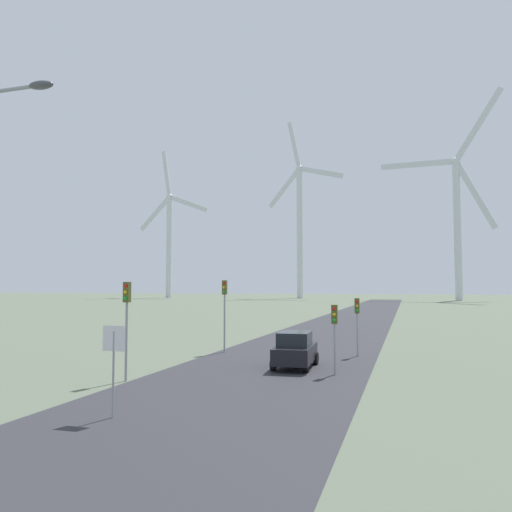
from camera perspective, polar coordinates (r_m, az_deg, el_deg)
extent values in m
cube|color=#2D2D33|center=(52.24, 9.52, -8.04)|extent=(10.00, 240.00, 0.01)
ellipsoid|color=#4C4C51|center=(14.29, -23.36, 17.49)|extent=(0.70, 0.32, 0.20)
cylinder|color=#93999E|center=(16.85, -15.99, -12.86)|extent=(0.07, 0.07, 2.71)
cube|color=white|center=(16.69, -15.95, -9.04)|extent=(0.81, 0.01, 0.81)
cube|color=red|center=(16.71, -15.93, -9.04)|extent=(0.76, 0.02, 0.76)
cylinder|color=#93999E|center=(22.90, -14.59, -8.33)|extent=(0.11, 0.11, 4.34)
cube|color=#4C511E|center=(22.82, -14.53, -4.02)|extent=(0.28, 0.24, 0.90)
sphere|color=red|center=(22.71, -14.69, -3.33)|extent=(0.16, 0.16, 0.16)
sphere|color=gold|center=(22.71, -14.70, -4.02)|extent=(0.16, 0.16, 0.16)
sphere|color=green|center=(22.71, -14.71, -4.70)|extent=(0.16, 0.16, 0.16)
cylinder|color=#93999E|center=(24.15, 8.99, -9.41)|extent=(0.11, 0.11, 3.28)
cube|color=#4C511E|center=(24.06, 8.97, -6.59)|extent=(0.28, 0.24, 0.90)
sphere|color=red|center=(23.91, 8.91, -5.97)|extent=(0.16, 0.16, 0.16)
sphere|color=gold|center=(23.93, 8.92, -6.61)|extent=(0.16, 0.16, 0.16)
sphere|color=green|center=(23.94, 8.93, -7.26)|extent=(0.16, 0.16, 0.16)
cylinder|color=#93999E|center=(31.90, -3.62, -6.88)|extent=(0.11, 0.11, 4.55)
cube|color=#4C511E|center=(31.84, -3.61, -3.60)|extent=(0.28, 0.24, 0.90)
sphere|color=red|center=(31.72, -3.69, -3.11)|extent=(0.16, 0.16, 0.16)
sphere|color=gold|center=(31.72, -3.69, -3.60)|extent=(0.16, 0.16, 0.16)
sphere|color=green|center=(31.72, -3.70, -4.09)|extent=(0.16, 0.16, 0.16)
cylinder|color=#93999E|center=(30.70, 11.51, -7.97)|extent=(0.11, 0.11, 3.45)
cube|color=#4C511E|center=(30.63, 11.48, -5.60)|extent=(0.28, 0.24, 0.90)
sphere|color=red|center=(30.48, 11.45, -5.10)|extent=(0.16, 0.16, 0.16)
sphere|color=gold|center=(30.49, 11.46, -5.61)|extent=(0.16, 0.16, 0.16)
sphere|color=green|center=(30.50, 11.46, -6.11)|extent=(0.16, 0.16, 0.16)
cube|color=black|center=(26.08, 4.52, -11.02)|extent=(2.04, 4.20, 0.80)
cube|color=#1E2328|center=(25.85, 4.44, -9.42)|extent=(1.68, 2.19, 0.70)
cylinder|color=black|center=(27.55, 3.38, -11.47)|extent=(0.22, 0.66, 0.66)
cylinder|color=black|center=(27.21, 6.85, -11.55)|extent=(0.22, 0.66, 0.66)
cylinder|color=black|center=(25.11, 2.00, -12.24)|extent=(0.22, 0.66, 0.66)
cylinder|color=black|center=(24.74, 5.80, -12.36)|extent=(0.22, 0.66, 0.66)
cylinder|color=silver|center=(197.98, -9.91, 1.02)|extent=(2.20, 2.20, 39.64)
sphere|color=silver|center=(200.53, -9.85, 6.68)|extent=(2.60, 2.60, 2.60)
cube|color=silver|center=(204.33, -11.49, 4.72)|extent=(14.88, 3.88, 13.10)
cube|color=silver|center=(194.30, -7.76, 5.98)|extent=(17.43, 4.46, 7.96)
cube|color=silver|center=(203.51, -10.19, 9.29)|extent=(4.91, 1.59, 18.29)
cylinder|color=silver|center=(186.05, 5.02, 2.65)|extent=(2.20, 2.20, 48.53)
sphere|color=silver|center=(190.22, 4.98, 9.93)|extent=(2.60, 2.60, 2.60)
cube|color=silver|center=(192.78, 3.21, 7.68)|extent=(13.72, 6.00, 13.97)
cube|color=silver|center=(184.58, 7.45, 9.47)|extent=(17.01, 7.35, 6.99)
cube|color=silver|center=(193.92, 4.39, 12.60)|extent=(5.76, 2.74, 18.34)
cylinder|color=silver|center=(167.34, 22.04, 2.74)|extent=(2.20, 2.20, 43.58)
sphere|color=silver|center=(171.02, 21.86, 10.02)|extent=(2.60, 2.60, 2.60)
cube|color=silver|center=(167.57, 23.81, 6.42)|extent=(11.68, 4.43, 22.12)
cube|color=silver|center=(172.29, 24.09, 13.58)|extent=(14.04, 5.25, 20.81)
cube|color=silver|center=(174.52, 17.81, 9.93)|extent=(22.73, 8.24, 3.31)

